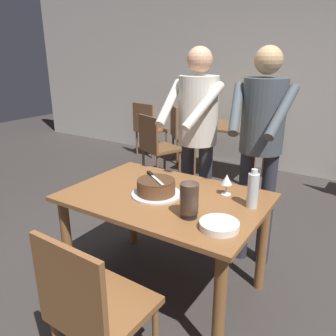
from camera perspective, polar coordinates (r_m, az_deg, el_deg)
ground_plane at (r=2.66m, az=-0.49°, el=-19.66°), size 14.00×14.00×0.00m
back_wall at (r=5.08m, az=20.07°, el=14.33°), size 10.00×0.12×2.70m
main_dining_table at (r=2.32m, az=-0.54°, el=-7.40°), size 1.33×0.91×0.75m
cake_on_platter at (r=2.26m, az=-2.04°, el=-3.42°), size 0.34×0.34×0.11m
cake_knife at (r=2.29m, az=-2.72°, el=-1.30°), size 0.24×0.17×0.02m
plate_stack at (r=1.87m, az=8.77°, el=-9.67°), size 0.22×0.22×0.04m
wine_glass_near at (r=2.28m, az=10.02°, el=-2.09°), size 0.08×0.08×0.14m
water_bottle at (r=2.12m, az=14.34°, el=-3.66°), size 0.07×0.07×0.25m
hurricane_lamp at (r=1.94m, az=3.65°, el=-5.54°), size 0.11×0.11×0.21m
person_cutting_cake at (r=2.77m, az=5.01°, el=6.70°), size 0.47×0.56×1.72m
person_standing_beside at (r=2.61m, az=15.68°, el=5.29°), size 0.47×0.56×1.72m
chair_near_side at (r=1.79m, az=-12.68°, el=-22.19°), size 0.45×0.45×0.90m
background_table at (r=4.68m, az=10.69°, el=5.22°), size 1.00×0.70×0.74m
background_chair_0 at (r=5.68m, az=-3.38°, el=7.02°), size 0.50×0.50×0.90m
background_chair_1 at (r=4.53m, az=-1.99°, el=3.96°), size 0.57×0.57×0.90m
background_chair_3 at (r=5.34m, az=2.37°, el=6.27°), size 0.62×0.62×0.90m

